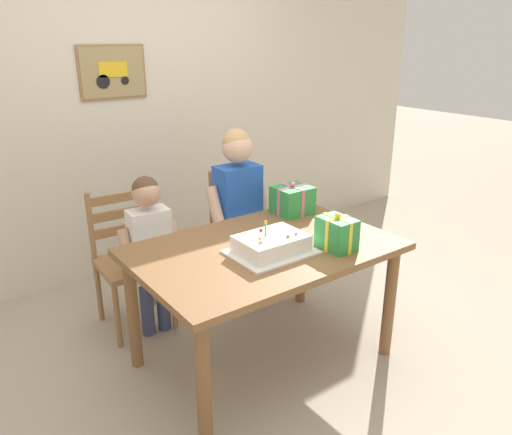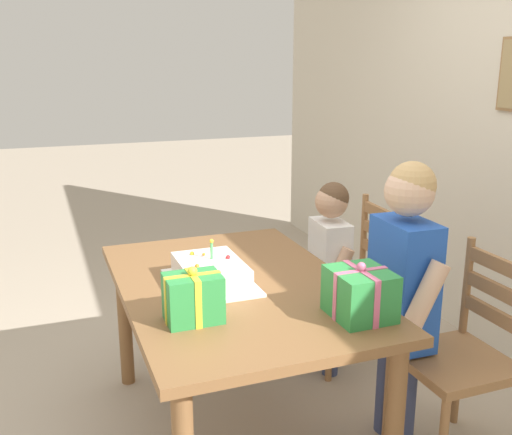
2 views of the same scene
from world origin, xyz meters
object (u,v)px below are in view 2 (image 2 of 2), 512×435
Objects in this scene: birthday_cake at (211,273)px; child_younger at (329,259)px; dining_table at (236,304)px; chair_left at (355,282)px; gift_box_red_large at (193,298)px; child_older at (403,278)px; chair_right at (464,356)px; gift_box_beside_cake at (360,294)px.

child_younger is at bearing 115.48° from birthday_cake.
dining_table is 1.57× the size of chair_left.
child_older is (-0.02, 0.92, -0.06)m from gift_box_red_large.
chair_right is 0.89m from child_younger.
child_younger reaches higher than birthday_cake.
gift_box_beside_cake is 0.22× the size of child_younger.
chair_right is at bearing 0.00° from chair_left.
gift_box_red_large is 0.23× the size of chair_right.
child_younger is at bearing -166.85° from chair_right.
child_older is at bearing -0.04° from child_younger.
child_younger reaches higher than chair_right.
child_younger reaches higher than gift_box_red_large.
child_younger is (-0.36, 0.76, -0.15)m from birthday_cake.
gift_box_red_large is 1.40m from chair_left.
dining_table is 0.99m from chair_right.
birthday_cake is (-0.03, -0.10, 0.14)m from dining_table.
dining_table is at bearing -61.93° from chair_left.
child_younger is at bearing 159.06° from gift_box_beside_cake.
chair_left is at bearing 150.36° from gift_box_beside_cake.
gift_box_beside_cake reaches higher than gift_box_red_large.
chair_left is (-0.93, 0.53, -0.37)m from gift_box_beside_cake.
gift_box_beside_cake is at bearing -87.85° from chair_right.
birthday_cake is 1.86× the size of gift_box_beside_cake.
chair_left is at bearing 164.72° from child_older.
chair_right is (0.49, 0.96, -0.33)m from birthday_cake.
chair_left is at bearing 113.97° from birthday_cake.
gift_box_red_large is 1.17m from child_younger.
birthday_cake is 0.85m from child_younger.
chair_left is 0.91m from chair_right.
birthday_cake is 0.34× the size of child_older.
chair_right is (0.46, 0.86, -0.18)m from dining_table.
child_older is at bearing -15.28° from chair_left.
birthday_cake is 1.10m from chair_left.
gift_box_red_large is 0.92m from child_older.
chair_left is at bearing 118.07° from dining_table.
child_younger is (0.06, -0.20, 0.18)m from chair_left.
dining_table is 6.10× the size of gift_box_beside_cake.
gift_box_red_large is at bearing -107.08° from gift_box_beside_cake.
birthday_cake is at bearing -66.03° from chair_left.
child_younger is (-0.69, 0.92, -0.19)m from gift_box_red_large.
child_older is at bearing 68.28° from birthday_cake.
gift_box_red_large reaches higher than birthday_cake.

